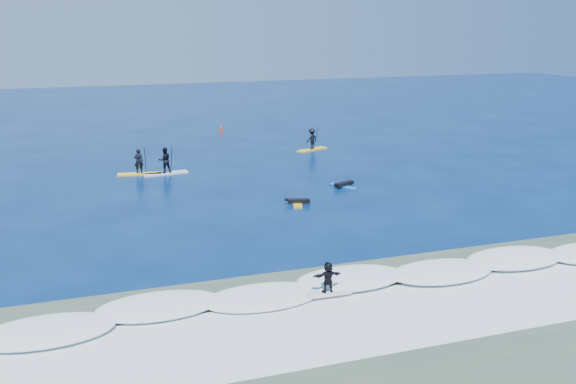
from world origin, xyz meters
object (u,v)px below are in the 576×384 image
object	(u,v)px
prone_paddler_far	(343,185)
marker_buoy	(221,130)
prone_paddler_near	(297,202)
sup_paddler_left	(139,165)
wave_surfer	(328,280)
sup_paddler_right	(312,140)
sup_paddler_center	(165,163)

from	to	relation	value
prone_paddler_far	marker_buoy	world-z (taller)	marker_buoy
prone_paddler_near	prone_paddler_far	xyz separation A→B (m)	(4.23, 2.82, 0.01)
prone_paddler_far	sup_paddler_left	bearing A→B (deg)	34.11
prone_paddler_near	wave_surfer	world-z (taller)	wave_surfer
sup_paddler_left	prone_paddler_far	world-z (taller)	sup_paddler_left
wave_surfer	sup_paddler_right	bearing A→B (deg)	71.08
sup_paddler_left	sup_paddler_center	bearing A→B (deg)	-4.35
sup_paddler_center	marker_buoy	xyz separation A→B (m)	(7.76, 15.68, -0.52)
prone_paddler_near	wave_surfer	distance (m)	13.45
prone_paddler_near	prone_paddler_far	distance (m)	5.08
wave_surfer	prone_paddler_near	bearing A→B (deg)	76.25
sup_paddler_right	wave_surfer	bearing A→B (deg)	-133.90
sup_paddler_left	marker_buoy	world-z (taller)	sup_paddler_left
sup_paddler_center	sup_paddler_right	distance (m)	13.92
prone_paddler_near	wave_surfer	size ratio (longest dim) A/B	1.06
sup_paddler_left	wave_surfer	world-z (taller)	sup_paddler_left
sup_paddler_center	wave_surfer	world-z (taller)	sup_paddler_center
marker_buoy	sup_paddler_center	bearing A→B (deg)	-116.34
sup_paddler_left	prone_paddler_near	xyz separation A→B (m)	(8.09, -10.80, -0.54)
wave_surfer	marker_buoy	world-z (taller)	wave_surfer
wave_surfer	sup_paddler_center	bearing A→B (deg)	98.03
sup_paddler_right	prone_paddler_far	size ratio (longest dim) A/B	1.42
prone_paddler_far	marker_buoy	bearing A→B (deg)	-16.10
sup_paddler_center	prone_paddler_far	world-z (taller)	sup_paddler_center
prone_paddler_near	wave_surfer	xyz separation A→B (m)	(-3.40, -13.00, 0.64)
sup_paddler_right	marker_buoy	bearing A→B (deg)	91.91
sup_paddler_left	prone_paddler_far	size ratio (longest dim) A/B	1.46
sup_paddler_right	marker_buoy	xyz separation A→B (m)	(-5.31, 10.89, -0.52)
sup_paddler_right	prone_paddler_far	bearing A→B (deg)	-125.62
sup_paddler_right	prone_paddler_near	world-z (taller)	sup_paddler_right
sup_paddler_right	wave_surfer	world-z (taller)	sup_paddler_right
sup_paddler_right	prone_paddler_near	size ratio (longest dim) A/B	1.55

